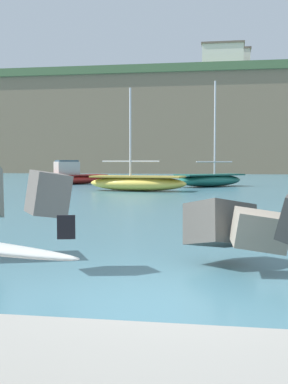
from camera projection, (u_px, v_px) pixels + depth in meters
The scene contains 9 objects.
ground_plane at pixel (181, 298), 6.82m from camera, with size 400.00×400.00×0.00m, color #42707F.
breakwater_jetty at pixel (16, 207), 8.85m from camera, with size 32.33×6.13×2.40m.
boat_near_right at pixel (210, 179), 36.58m from camera, with size 5.50×5.36×7.62m.
boat_mid_centre at pixel (137, 183), 31.22m from camera, with size 6.41×2.87×6.35m.
boat_mid_right at pixel (71, 177), 40.47m from camera, with size 5.94×5.28×1.92m.
mooring_buoy_inner at pixel (104, 181), 41.96m from camera, with size 0.44×0.44×0.44m.
headland_bluff at pixel (204, 127), 89.39m from camera, with size 97.99×35.21×15.87m.
station_building_west at pixel (223, 60), 82.06m from camera, with size 6.77×6.41×4.70m.
station_building_central at pixel (230, 65), 88.46m from camera, with size 7.16×4.76×5.39m.
Camera 1 is at (0.63, -6.71, 1.85)m, focal length 47.35 mm.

